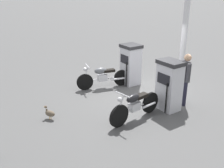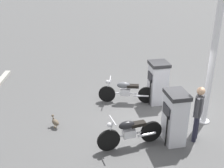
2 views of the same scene
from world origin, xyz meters
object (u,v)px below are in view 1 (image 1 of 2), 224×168
Objects in this scene: attendant_person at (186,76)px; wandering_duck at (50,113)px; fuel_pump_near at (131,64)px; motorcycle_near_pump at (103,77)px; canopy_support_pole at (184,33)px; motorcycle_far_pump at (135,105)px; fuel_pump_far at (169,85)px.

attendant_person is 4.40m from wandering_duck.
wandering_duck is at bearing 23.54° from fuel_pump_near.
wandering_duck is at bearing 33.88° from motorcycle_near_pump.
motorcycle_near_pump is at bearing -31.28° from canopy_support_pole.
motorcycle_far_pump is at bearing 63.77° from fuel_pump_near.
canopy_support_pole is at bearing -141.03° from fuel_pump_far.
fuel_pump_near is 2.47m from fuel_pump_far.
fuel_pump_near is at bearing -74.29° from attendant_person.
wandering_duck is (3.56, 1.55, -0.61)m from fuel_pump_near.
attendant_person reaches higher than motorcycle_near_pump.
fuel_pump_far is 0.93× the size of attendant_person.
fuel_pump_far is 2.81m from motorcycle_near_pump.
motorcycle_near_pump is (1.16, -2.53, -0.36)m from fuel_pump_far.
attendant_person is at bearing 126.56° from motorcycle_near_pump.
motorcycle_near_pump is at bearing -146.12° from wandering_duck.
fuel_pump_far reaches higher than fuel_pump_near.
fuel_pump_near is 0.83× the size of motorcycle_far_pump.
fuel_pump_near is at bearing -47.84° from canopy_support_pole.
fuel_pump_near is at bearing -116.23° from motorcycle_far_pump.
fuel_pump_near is 0.92× the size of attendant_person.
canopy_support_pole is (-2.45, 1.49, 1.72)m from motorcycle_near_pump.
canopy_support_pole reaches higher than fuel_pump_far.
attendant_person is 4.20× the size of wandering_duck.
attendant_person reaches higher than fuel_pump_near.
motorcycle_near_pump is 1.09× the size of motorcycle_far_pump.
motorcycle_far_pump is (1.30, 2.64, -0.34)m from fuel_pump_near.
fuel_pump_near is 0.99× the size of fuel_pump_far.
motorcycle_near_pump is 3.13m from attendant_person.
fuel_pump_near is 0.76× the size of motorcycle_near_pump.
fuel_pump_near is at bearing -156.46° from wandering_duck.
fuel_pump_far is at bearing -172.82° from motorcycle_far_pump.
wandering_duck is 0.09× the size of canopy_support_pole.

